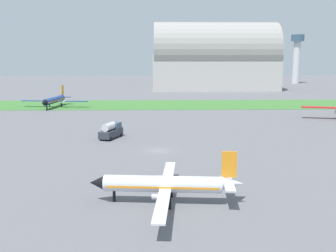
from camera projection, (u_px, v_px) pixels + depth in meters
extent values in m
plane|color=slate|center=(157.00, 150.00, 68.87)|extent=(600.00, 600.00, 0.00)
cube|color=#3D7533|center=(158.00, 105.00, 135.73)|extent=(360.00, 28.00, 0.08)
cube|color=red|center=(329.00, 108.00, 103.43)|extent=(14.16, 5.36, 0.32)
cylinder|color=silver|center=(163.00, 184.00, 43.62)|extent=(13.36, 2.97, 1.84)
cone|color=black|center=(98.00, 183.00, 44.06)|extent=(1.99, 1.95, 1.80)
cone|color=silver|center=(232.00, 183.00, 43.12)|extent=(2.71, 1.87, 1.66)
cube|color=orange|center=(163.00, 185.00, 43.64)|extent=(12.63, 2.95, 0.26)
cube|color=silver|center=(162.00, 203.00, 38.68)|extent=(2.15, 10.19, 0.18)
cube|color=silver|center=(168.00, 174.00, 48.63)|extent=(2.15, 10.19, 0.18)
cylinder|color=#B7BABF|center=(159.00, 197.00, 40.50)|extent=(1.52, 0.71, 0.59)
cylinder|color=#B7BABF|center=(163.00, 178.00, 46.87)|extent=(1.52, 0.71, 0.59)
cube|color=orange|center=(229.00, 164.00, 42.76)|extent=(1.67, 0.36, 2.94)
cube|color=silver|center=(230.00, 187.00, 41.88)|extent=(1.32, 2.66, 0.15)
cube|color=silver|center=(228.00, 180.00, 44.41)|extent=(1.32, 2.66, 0.15)
cylinder|color=black|center=(114.00, 196.00, 44.22)|extent=(0.33, 0.33, 1.29)
cylinder|color=black|center=(170.00, 203.00, 42.04)|extent=(0.33, 0.33, 1.29)
cylinder|color=black|center=(172.00, 192.00, 45.62)|extent=(0.33, 0.33, 1.29)
cylinder|color=navy|center=(54.00, 100.00, 127.83)|extent=(3.72, 14.77, 2.03)
cone|color=black|center=(44.00, 103.00, 119.86)|extent=(2.21, 2.25, 1.99)
cone|color=navy|center=(63.00, 97.00, 136.16)|extent=(2.15, 3.04, 1.83)
cube|color=orange|center=(54.00, 101.00, 127.86)|extent=(3.66, 13.97, 0.28)
cube|color=navy|center=(71.00, 101.00, 127.79)|extent=(11.27, 2.71, 0.20)
cube|color=navy|center=(38.00, 101.00, 128.80)|extent=(11.27, 2.71, 0.20)
cylinder|color=#B7BABF|center=(64.00, 101.00, 127.42)|extent=(0.83, 1.69, 0.65)
cylinder|color=#B7BABF|center=(43.00, 101.00, 128.06)|extent=(0.83, 1.69, 0.65)
cube|color=orange|center=(62.00, 90.00, 135.35)|extent=(0.45, 1.84, 3.25)
cube|color=navy|center=(67.00, 97.00, 135.64)|extent=(2.97, 1.54, 0.16)
cube|color=navy|center=(59.00, 97.00, 135.90)|extent=(2.97, 1.54, 0.16)
cylinder|color=black|center=(47.00, 108.00, 122.15)|extent=(0.37, 0.37, 1.42)
cylinder|color=black|center=(61.00, 105.00, 128.95)|extent=(0.37, 0.37, 1.42)
cylinder|color=black|center=(50.00, 105.00, 129.31)|extent=(0.37, 0.37, 1.42)
cube|color=#2D333D|center=(111.00, 133.00, 79.13)|extent=(4.51, 6.93, 1.40)
cylinder|color=silver|center=(109.00, 127.00, 78.15)|extent=(2.68, 3.89, 1.54)
cube|color=#334C60|center=(115.00, 125.00, 80.60)|extent=(2.70, 2.89, 1.20)
cylinder|color=black|center=(111.00, 134.00, 81.76)|extent=(0.48, 0.74, 0.70)
cylinder|color=black|center=(121.00, 135.00, 80.99)|extent=(0.48, 0.74, 0.70)
cylinder|color=black|center=(100.00, 138.00, 77.51)|extent=(0.48, 0.74, 0.70)
cylinder|color=black|center=(111.00, 139.00, 76.75)|extent=(0.48, 0.74, 0.70)
cube|color=#BCB7B2|center=(214.00, 72.00, 198.42)|extent=(62.58, 24.69, 17.62)
cylinder|color=gray|center=(215.00, 50.00, 196.47)|extent=(61.33, 27.16, 27.16)
cylinder|color=silver|center=(296.00, 62.00, 246.45)|extent=(4.40, 4.40, 26.46)
cylinder|color=#38566B|center=(298.00, 38.00, 243.81)|extent=(8.00, 8.00, 4.00)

